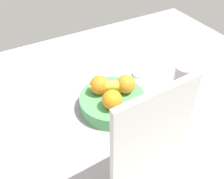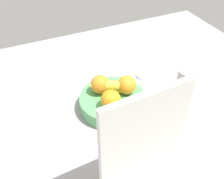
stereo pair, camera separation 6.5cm
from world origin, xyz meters
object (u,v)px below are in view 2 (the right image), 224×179
(orange_front_right, at_px, (127,85))
(jar_lid, at_px, (143,75))
(fruit_bowl, at_px, (112,102))
(orange_center, at_px, (100,84))
(thermos_tumbler, at_px, (184,86))
(cutting_board, at_px, (144,140))
(orange_front_left, at_px, (111,100))
(banana_bunch, at_px, (111,86))

(orange_front_right, xyz_separation_m, jar_lid, (-0.16, -0.13, -0.09))
(fruit_bowl, height_order, orange_center, orange_center)
(orange_front_right, height_order, thermos_tumbler, thermos_tumbler)
(cutting_board, bearing_deg, orange_front_left, -97.26)
(cutting_board, bearing_deg, banana_bunch, -102.23)
(banana_bunch, height_order, cutting_board, cutting_board)
(banana_bunch, bearing_deg, orange_center, -27.26)
(thermos_tumbler, bearing_deg, orange_front_left, -5.28)
(fruit_bowl, xyz_separation_m, jar_lid, (-0.23, -0.14, -0.02))
(orange_front_left, relative_size, cutting_board, 0.22)
(fruit_bowl, bearing_deg, jar_lid, -149.09)
(orange_front_left, relative_size, banana_bunch, 0.46)
(cutting_board, height_order, thermos_tumbler, cutting_board)
(thermos_tumbler, bearing_deg, orange_center, -21.96)
(orange_center, xyz_separation_m, thermos_tumbler, (-0.33, 0.13, -0.02))
(orange_front_left, distance_m, orange_center, 0.10)
(fruit_bowl, relative_size, thermos_tumbler, 1.73)
(fruit_bowl, bearing_deg, orange_front_right, -177.29)
(orange_center, distance_m, jar_lid, 0.29)
(orange_center, relative_size, jar_lid, 1.27)
(orange_front_left, height_order, orange_front_right, same)
(orange_front_right, distance_m, thermos_tumbler, 0.25)
(orange_front_left, bearing_deg, orange_front_right, -150.23)
(banana_bunch, bearing_deg, orange_front_right, 155.05)
(fruit_bowl, distance_m, cutting_board, 0.36)
(fruit_bowl, relative_size, orange_center, 3.50)
(fruit_bowl, height_order, cutting_board, cutting_board)
(orange_front_right, distance_m, jar_lid, 0.23)
(orange_front_right, relative_size, thermos_tumbler, 0.49)
(orange_front_right, bearing_deg, fruit_bowl, 2.71)
(thermos_tumbler, bearing_deg, cutting_board, 35.36)
(orange_front_right, xyz_separation_m, thermos_tumbler, (-0.23, 0.08, -0.02))
(jar_lid, bearing_deg, banana_bunch, 25.77)
(banana_bunch, relative_size, thermos_tumbler, 1.08)
(cutting_board, relative_size, jar_lid, 5.87)
(banana_bunch, relative_size, cutting_board, 0.48)
(orange_front_left, xyz_separation_m, thermos_tumbler, (-0.33, 0.03, -0.02))
(orange_center, distance_m, cutting_board, 0.39)
(fruit_bowl, distance_m, jar_lid, 0.26)
(thermos_tumbler, distance_m, jar_lid, 0.24)
(orange_front_right, bearing_deg, cutting_board, 70.78)
(orange_front_left, xyz_separation_m, orange_front_right, (-0.10, -0.05, 0.00))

